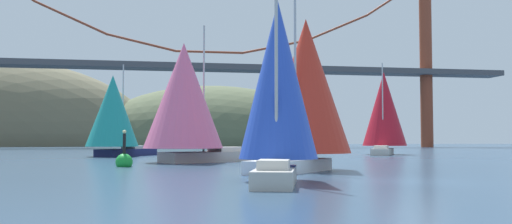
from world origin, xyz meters
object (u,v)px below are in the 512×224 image
sailboat_teal_sail (114,114)px  sailboat_blue_spinnaker (278,86)px  sailboat_pink_spinnaker (186,99)px  sailboat_crimson_sail (384,111)px  sailboat_scarlet_sail (305,89)px  channel_buoy (124,161)px

sailboat_teal_sail → sailboat_blue_spinnaker: bearing=-75.1°
sailboat_pink_spinnaker → sailboat_blue_spinnaker: 19.61m
sailboat_pink_spinnaker → sailboat_crimson_sail: size_ratio=1.01×
sailboat_crimson_sail → sailboat_teal_sail: 30.98m
sailboat_scarlet_sail → sailboat_teal_sail: bearing=114.8°
sailboat_scarlet_sail → channel_buoy: 12.92m
sailboat_crimson_sail → sailboat_teal_sail: (-30.85, -2.71, -0.75)m
sailboat_crimson_sail → sailboat_teal_sail: size_ratio=1.09×
sailboat_blue_spinnaker → sailboat_crimson_sail: bearing=60.8°
sailboat_scarlet_sail → sailboat_teal_sail: 30.58m
sailboat_pink_spinnaker → sailboat_scarlet_sail: bearing=-61.8°
sailboat_blue_spinnaker → sailboat_scarlet_sail: bearing=66.7°
sailboat_crimson_sail → sailboat_blue_spinnaker: bearing=-119.2°
sailboat_teal_sail → channel_buoy: 21.99m
sailboat_crimson_sail → sailboat_blue_spinnaker: sailboat_crimson_sail is taller
sailboat_scarlet_sail → sailboat_teal_sail: sailboat_teal_sail is taller
sailboat_pink_spinnaker → sailboat_teal_sail: (-6.57, 16.14, -0.41)m
sailboat_scarlet_sail → sailboat_crimson_sail: sailboat_crimson_sail is taller
sailboat_blue_spinnaker → sailboat_teal_sail: (-9.48, 35.51, 0.39)m
sailboat_scarlet_sail → sailboat_blue_spinnaker: 8.46m
sailboat_scarlet_sail → sailboat_blue_spinnaker: (-3.34, -7.75, -0.60)m
channel_buoy → sailboat_scarlet_sail: bearing=-31.0°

